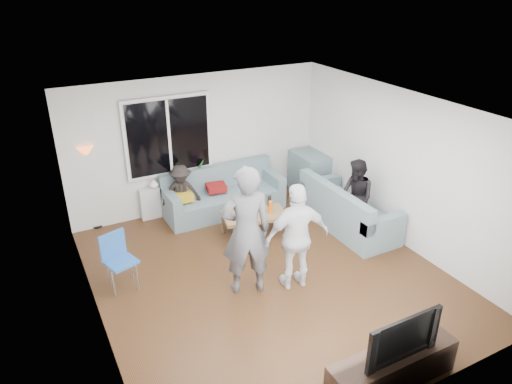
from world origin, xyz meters
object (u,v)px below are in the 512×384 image
floor_lamp (91,188)px  television (398,334)px  coffee_table (254,223)px  sofa_right_section (349,206)px  spectator_back (181,193)px  sofa_back_section (224,191)px  side_chair (121,263)px  player_right (297,237)px  spectator_right (356,197)px  player_left (246,231)px  tv_console (392,368)px

floor_lamp → television: (2.26, -5.31, -0.06)m
coffee_table → floor_lamp: floor_lamp is taller
television → coffee_table: bearing=87.1°
television → sofa_right_section: bearing=60.1°
sofa_right_section → spectator_back: (-2.58, 1.65, 0.13)m
sofa_back_section → sofa_right_section: 2.38m
side_chair → floor_lamp: size_ratio=0.55×
side_chair → player_right: (2.29, -1.13, 0.39)m
player_right → spectator_back: bearing=-64.8°
sofa_right_section → side_chair: size_ratio=2.33×
sofa_right_section → spectator_back: size_ratio=1.81×
side_chair → spectator_right: size_ratio=0.63×
coffee_table → floor_lamp: (-2.45, 1.57, 0.58)m
side_chair → player_left: (1.60, -0.89, 0.55)m
sofa_back_section → player_left: bearing=-106.7°
sofa_back_section → spectator_right: spectator_right is taller
player_left → tv_console: 2.55m
side_chair → television: (2.26, -3.23, 0.29)m
sofa_back_section → side_chair: 2.79m
side_chair → player_right: 2.59m
sofa_right_section → spectator_right: size_ratio=1.48×
player_left → spectator_right: (2.47, 0.65, -0.31)m
coffee_table → television: size_ratio=1.13×
player_right → sofa_back_section: bearing=-82.0°
sofa_back_section → floor_lamp: 2.41m
side_chair → television: bearing=-73.3°
spectator_back → television: bearing=-64.1°
player_right → spectator_back: size_ratio=1.49×
spectator_back → tv_console: 4.87m
coffee_table → player_left: (-0.85, -1.39, 0.78)m
side_chair → player_left: 1.91m
spectator_right → television: 3.49m
floor_lamp → coffee_table: bearing=-32.8°
sofa_right_section → television: bearing=150.1°
sofa_back_section → tv_console: size_ratio=1.44×
side_chair → sofa_back_section: bearing=15.2°
sofa_back_section → spectator_right: 2.51m
player_left → television: player_left is taller
player_right → spectator_back: player_right is taller
player_left → player_right: 0.75m
tv_console → television: 0.50m
coffee_table → sofa_right_section: bearing=-19.8°
sofa_right_section → television: television is taller
sofa_right_section → spectator_back: bearing=57.4°
player_right → spectator_right: size_ratio=1.22×
coffee_table → side_chair: size_ratio=1.28×
sofa_back_section → player_left: (-0.73, -2.43, 0.56)m
coffee_table → tv_console: (-0.19, -3.73, 0.02)m
side_chair → television: 3.96m
player_right → floor_lamp: bearing=-45.7°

